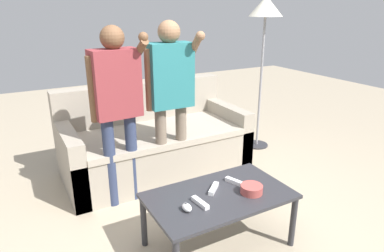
# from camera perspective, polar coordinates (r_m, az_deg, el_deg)

# --- Properties ---
(ground_plane) EXTENTS (12.00, 12.00, 0.00)m
(ground_plane) POSITION_cam_1_polar(r_m,az_deg,el_deg) (2.67, 2.61, -19.64)
(ground_plane) COLOR tan
(couch) EXTENTS (1.88, 0.93, 0.90)m
(couch) POSITION_cam_1_polar(r_m,az_deg,el_deg) (3.66, -6.39, -2.76)
(couch) COLOR #9E9384
(couch) RESTS_ON ground
(coffee_table) EXTENTS (1.02, 0.60, 0.43)m
(coffee_table) POSITION_cam_1_polar(r_m,az_deg,el_deg) (2.49, 4.53, -12.28)
(coffee_table) COLOR #2D2D33
(coffee_table) RESTS_ON ground
(snack_bowl) EXTENTS (0.16, 0.16, 0.06)m
(snack_bowl) POSITION_cam_1_polar(r_m,az_deg,el_deg) (2.49, 9.92, -10.35)
(snack_bowl) COLOR #B24C47
(snack_bowl) RESTS_ON coffee_table
(game_remote_nunchuk) EXTENTS (0.06, 0.09, 0.05)m
(game_remote_nunchuk) POSITION_cam_1_polar(r_m,az_deg,el_deg) (2.27, -0.88, -13.45)
(game_remote_nunchuk) COLOR white
(game_remote_nunchuk) RESTS_ON coffee_table
(floor_lamp) EXTENTS (0.38, 0.38, 1.79)m
(floor_lamp) POSITION_cam_1_polar(r_m,az_deg,el_deg) (4.11, 12.14, 17.54)
(floor_lamp) COLOR #2D2D33
(floor_lamp) RESTS_ON ground
(player_left) EXTENTS (0.47, 0.31, 1.55)m
(player_left) POSITION_cam_1_polar(r_m,az_deg,el_deg) (2.88, -12.46, 4.71)
(player_left) COLOR #2D3856
(player_left) RESTS_ON ground
(player_center) EXTENTS (0.46, 0.35, 1.57)m
(player_center) POSITION_cam_1_polar(r_m,az_deg,el_deg) (3.06, -3.64, 6.31)
(player_center) COLOR #756656
(player_center) RESTS_ON ground
(game_remote_wand_near) EXTENTS (0.14, 0.14, 0.03)m
(game_remote_wand_near) POSITION_cam_1_polar(r_m,az_deg,el_deg) (2.50, 3.64, -10.39)
(game_remote_wand_near) COLOR white
(game_remote_wand_near) RESTS_ON coffee_table
(game_remote_wand_far) EXTENTS (0.05, 0.16, 0.03)m
(game_remote_wand_far) POSITION_cam_1_polar(r_m,az_deg,el_deg) (2.33, 1.37, -12.68)
(game_remote_wand_far) COLOR white
(game_remote_wand_far) RESTS_ON coffee_table
(game_remote_wand_spare) EXTENTS (0.09, 0.16, 0.03)m
(game_remote_wand_spare) POSITION_cam_1_polar(r_m,az_deg,el_deg) (2.60, 7.12, -9.19)
(game_remote_wand_spare) COLOR white
(game_remote_wand_spare) RESTS_ON coffee_table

